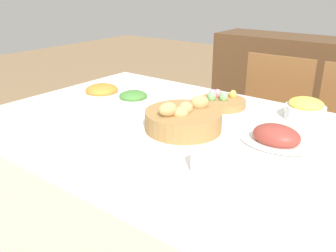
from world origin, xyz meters
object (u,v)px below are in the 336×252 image
object	(u,v)px
chair_far_center	(267,124)
butter_dish	(95,129)
ham_platter	(276,137)
green_salad_bowl	(133,101)
egg_basket	(222,101)
knife	(156,182)
dinner_plate	(121,167)
bread_basket	(184,119)
spoon	(164,186)
drinking_cup	(203,161)
sideboard	(300,91)
fork	(90,155)
carrot_bowl	(102,94)
pineapple_bowl	(305,109)

from	to	relation	value
chair_far_center	butter_dish	world-z (taller)	chair_far_center
ham_platter	green_salad_bowl	distance (m)	0.69
egg_basket	knife	distance (m)	0.77
dinner_plate	chair_far_center	bearing A→B (deg)	90.97
bread_basket	ham_platter	distance (m)	0.37
spoon	dinner_plate	bearing A→B (deg)	-178.80
egg_basket	dinner_plate	size ratio (longest dim) A/B	0.92
egg_basket	ham_platter	size ratio (longest dim) A/B	0.83
dinner_plate	egg_basket	bearing A→B (deg)	93.95
ham_platter	drinking_cup	bearing A→B (deg)	-107.75
sideboard	green_salad_bowl	distance (m)	1.88
fork	butter_dish	distance (m)	0.20
fork	knife	distance (m)	0.30
egg_basket	carrot_bowl	xyz separation A→B (m)	(-0.50, -0.31, 0.02)
butter_dish	egg_basket	bearing A→B (deg)	68.50
chair_far_center	sideboard	xyz separation A→B (m)	(-0.12, 1.00, -0.05)
sideboard	drinking_cup	xyz separation A→B (m)	(0.36, -2.14, 0.34)
dinner_plate	drinking_cup	world-z (taller)	drinking_cup
sideboard	butter_dish	xyz separation A→B (m)	(-0.15, -2.14, 0.32)
sideboard	drinking_cup	distance (m)	2.20
sideboard	drinking_cup	size ratio (longest dim) A/B	18.51
pineapple_bowl	carrot_bowl	bearing A→B (deg)	-156.62
drinking_cup	dinner_plate	bearing A→B (deg)	-145.30
sideboard	fork	xyz separation A→B (m)	(-0.01, -2.29, 0.31)
ham_platter	dinner_plate	bearing A→B (deg)	-123.62
sideboard	spoon	size ratio (longest dim) A/B	8.32
ham_platter	dinner_plate	size ratio (longest dim) A/B	1.11
sideboard	ham_platter	distance (m)	1.89
spoon	drinking_cup	bearing A→B (deg)	77.04
fork	bread_basket	bearing A→B (deg)	72.14
sideboard	egg_basket	distance (m)	1.58
carrot_bowl	spoon	bearing A→B (deg)	-30.72
egg_basket	butter_dish	distance (m)	0.64
sideboard	green_salad_bowl	xyz separation A→B (m)	(-0.22, -1.84, 0.35)
egg_basket	sideboard	bearing A→B (deg)	93.30
pineapple_bowl	spoon	distance (m)	0.83
pineapple_bowl	green_salad_bowl	bearing A→B (deg)	-152.51
egg_basket	dinner_plate	distance (m)	0.75
green_salad_bowl	spoon	distance (m)	0.71
bread_basket	green_salad_bowl	xyz separation A→B (m)	(-0.33, 0.06, -0.00)
fork	drinking_cup	bearing A→B (deg)	21.13
chair_far_center	green_salad_bowl	distance (m)	0.95
chair_far_center	sideboard	world-z (taller)	same
spoon	green_salad_bowl	bearing A→B (deg)	141.00
sideboard	knife	xyz separation A→B (m)	(0.29, -2.29, 0.31)
sideboard	ham_platter	size ratio (longest dim) A/B	5.42
knife	fork	bearing A→B (deg)	178.80
bread_basket	spoon	xyz separation A→B (m)	(0.21, -0.40, -0.04)
bread_basket	egg_basket	size ratio (longest dim) A/B	1.38
drinking_cup	spoon	bearing A→B (deg)	-104.16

